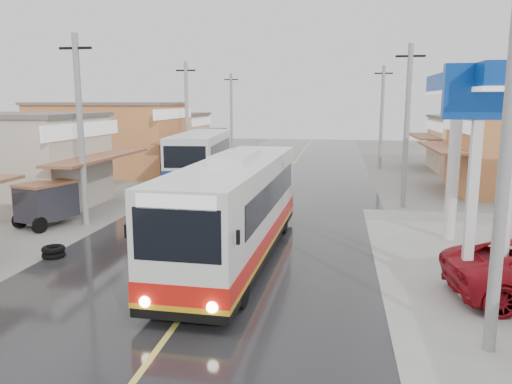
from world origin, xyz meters
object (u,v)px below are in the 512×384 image
coach_bus (237,208)px  tricycle_near (46,201)px  tyre_stack (54,252)px  second_bus (201,157)px  cyclist (152,227)px

coach_bus → tricycle_near: bearing=162.9°
coach_bus → tyre_stack: coach_bus is taller
second_bus → tricycle_near: bearing=-112.5°
tricycle_near → tyre_stack: 4.90m
tyre_stack → second_bus: bearing=86.7°
tyre_stack → coach_bus: bearing=8.6°
coach_bus → tyre_stack: bearing=-169.5°
coach_bus → tyre_stack: size_ratio=14.80×
tyre_stack → cyclist: bearing=32.9°
coach_bus → cyclist: (-3.35, 0.91, -1.00)m
coach_bus → second_bus: 15.58m
second_bus → tyre_stack: bearing=-98.6°
cyclist → tricycle_near: size_ratio=0.79×
cyclist → tricycle_near: bearing=149.9°
cyclist → tricycle_near: (-5.54, 2.15, 0.35)m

